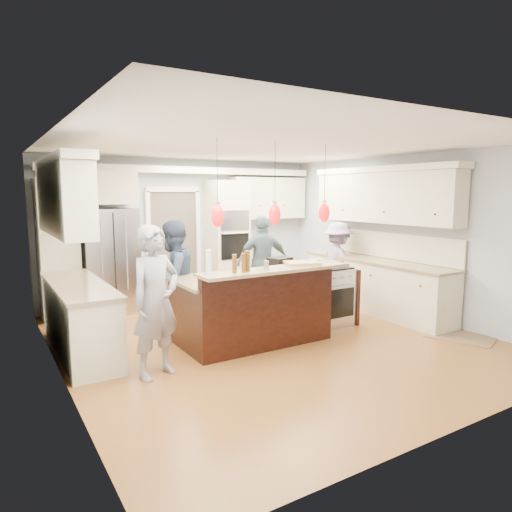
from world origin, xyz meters
The scene contains 23 objects.
ground_plane centered at (0.00, 0.00, 0.00)m, with size 6.00×6.00×0.00m, color olive.
room_shell centered at (0.00, 0.00, 1.82)m, with size 5.54×6.04×2.72m.
refrigerator centered at (-1.55, 2.64, 0.90)m, with size 0.90×0.70×1.80m, color #B7B7BC.
oven_column centered at (0.75, 2.67, 1.15)m, with size 0.72×0.69×2.30m.
back_upper_cabinets centered at (-0.75, 2.76, 1.67)m, with size 5.30×0.61×2.54m.
right_counter_run centered at (2.44, 0.30, 1.06)m, with size 0.64×3.10×2.51m.
left_cabinets centered at (-2.44, 0.80, 1.06)m, with size 0.64×2.30×2.51m.
kitchen_island centered at (-0.25, 0.07, 0.49)m, with size 2.10×1.46×1.12m.
island_range centered at (1.16, 0.15, 0.46)m, with size 0.82×0.71×0.92m.
pendant_lights centered at (-0.25, -0.51, 1.80)m, with size 1.75×0.15×1.03m.
person_bar_end centered at (-1.81, -0.45, 0.86)m, with size 0.63×0.41×1.72m, color gray.
person_far_left centered at (-1.10, 0.85, 0.84)m, with size 0.82×0.64×1.68m, color #2E3E5A.
person_far_right centered at (0.91, 1.60, 0.83)m, with size 0.98×0.41×1.67m, color #4A6168.
person_range_side centered at (2.25, 1.09, 0.76)m, with size 0.99×0.57×1.53m, color gray.
floor_rug centered at (2.40, -1.40, 0.01)m, with size 0.61×0.89×0.01m, color #7E6145.
water_bottle centered at (-1.16, -0.47, 1.27)m, with size 0.07×0.07×0.29m, color silver.
beer_bottle_a centered at (-0.87, -0.57, 1.23)m, with size 0.06×0.06×0.22m, color #4F320E.
beer_bottle_b centered at (-0.75, -0.59, 1.24)m, with size 0.06×0.06×0.23m, color #4F320E.
beer_bottle_c centered at (-0.68, -0.55, 1.25)m, with size 0.06×0.06×0.25m, color #4F320E.
drink_can centered at (-0.44, -0.60, 1.18)m, with size 0.06×0.06×0.12m, color #B7B7BC.
cutting_board centered at (0.23, -0.47, 1.14)m, with size 0.45×0.32×0.03m, color tan.
pot_large centered at (0.96, 0.15, 0.99)m, with size 0.24×0.24×0.14m, color #B7B7BC.
pot_small centered at (1.34, 0.07, 0.97)m, with size 0.19×0.19×0.09m, color #B7B7BC.
Camera 1 is at (-3.45, -5.28, 2.08)m, focal length 32.00 mm.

